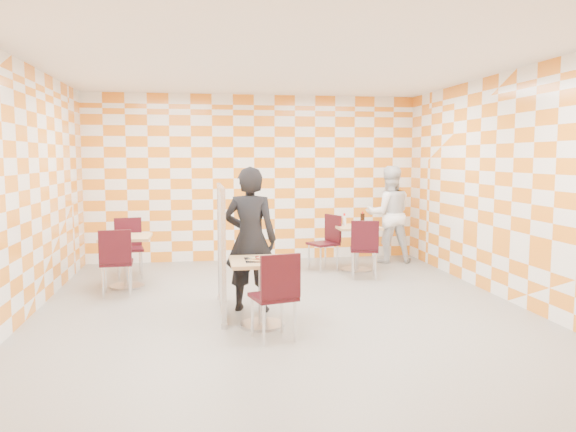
# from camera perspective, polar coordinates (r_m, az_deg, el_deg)

# --- Properties ---
(room_shell) EXTENTS (7.00, 7.00, 7.00)m
(room_shell) POSITION_cam_1_polar(r_m,az_deg,el_deg) (7.31, -1.20, 2.99)
(room_shell) COLOR gray
(room_shell) RESTS_ON ground
(main_table) EXTENTS (0.70, 0.70, 0.75)m
(main_table) POSITION_cam_1_polar(r_m,az_deg,el_deg) (6.28, -2.66, -6.63)
(main_table) COLOR tan
(main_table) RESTS_ON ground
(second_table) EXTENTS (0.70, 0.70, 0.75)m
(second_table) POSITION_cam_1_polar(r_m,az_deg,el_deg) (9.38, 7.00, -2.47)
(second_table) COLOR tan
(second_table) RESTS_ON ground
(empty_table) EXTENTS (0.70, 0.70, 0.75)m
(empty_table) POSITION_cam_1_polar(r_m,az_deg,el_deg) (8.46, -16.11, -3.58)
(empty_table) COLOR tan
(empty_table) RESTS_ON ground
(chair_main_front) EXTENTS (0.51, 0.52, 0.92)m
(chair_main_front) POSITION_cam_1_polar(r_m,az_deg,el_deg) (5.73, -1.16, -7.50)
(chair_main_front) COLOR #370B13
(chair_main_front) RESTS_ON ground
(chair_second_front) EXTENTS (0.51, 0.52, 0.92)m
(chair_second_front) POSITION_cam_1_polar(r_m,az_deg,el_deg) (8.71, 7.77, -2.89)
(chair_second_front) COLOR #370B13
(chair_second_front) RESTS_ON ground
(chair_second_side) EXTENTS (0.56, 0.55, 0.92)m
(chair_second_side) POSITION_cam_1_polar(r_m,az_deg,el_deg) (9.38, 4.06, -2.22)
(chair_second_side) COLOR #370B13
(chair_second_side) RESTS_ON ground
(chair_empty_near) EXTENTS (0.45, 0.46, 0.92)m
(chair_empty_near) POSITION_cam_1_polar(r_m,az_deg,el_deg) (7.90, -17.07, -4.02)
(chair_empty_near) COLOR #370B13
(chair_empty_near) RESTS_ON ground
(chair_empty_far) EXTENTS (0.49, 0.50, 0.92)m
(chair_empty_far) POSITION_cam_1_polar(r_m,az_deg,el_deg) (9.20, -15.88, -2.60)
(chair_empty_far) COLOR #370B13
(chair_empty_far) RESTS_ON ground
(partition) EXTENTS (0.08, 1.38, 1.55)m
(partition) POSITION_cam_1_polar(r_m,az_deg,el_deg) (6.79, -6.78, -3.30)
(partition) COLOR white
(partition) RESTS_ON ground
(man_dark) EXTENTS (0.74, 0.59, 1.77)m
(man_dark) POSITION_cam_1_polar(r_m,az_deg,el_deg) (6.86, -3.85, -2.37)
(man_dark) COLOR black
(man_dark) RESTS_ON ground
(man_white) EXTENTS (0.89, 0.72, 1.73)m
(man_white) POSITION_cam_1_polar(r_m,az_deg,el_deg) (10.21, 10.22, 0.18)
(man_white) COLOR white
(man_white) RESTS_ON ground
(pizza_on_foil) EXTENTS (0.40, 0.40, 0.04)m
(pizza_on_foil) POSITION_cam_1_polar(r_m,az_deg,el_deg) (6.22, -2.65, -4.34)
(pizza_on_foil) COLOR silver
(pizza_on_foil) RESTS_ON main_table
(sport_bottle) EXTENTS (0.06, 0.06, 0.20)m
(sport_bottle) POSITION_cam_1_polar(r_m,az_deg,el_deg) (9.41, 5.74, -0.41)
(sport_bottle) COLOR white
(sport_bottle) RESTS_ON second_table
(soda_bottle) EXTENTS (0.07, 0.07, 0.23)m
(soda_bottle) POSITION_cam_1_polar(r_m,az_deg,el_deg) (9.44, 7.58, -0.32)
(soda_bottle) COLOR black
(soda_bottle) RESTS_ON second_table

